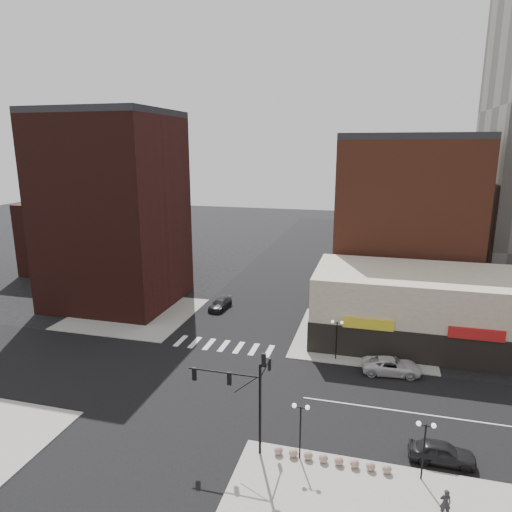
% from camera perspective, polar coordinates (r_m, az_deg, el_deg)
% --- Properties ---
extents(ground, '(240.00, 240.00, 0.00)m').
position_cam_1_polar(ground, '(43.97, -7.50, -15.44)').
color(ground, black).
rests_on(ground, ground).
extents(road_ew, '(200.00, 14.00, 0.02)m').
position_cam_1_polar(road_ew, '(43.96, -7.50, -15.43)').
color(road_ew, black).
rests_on(road_ew, ground).
extents(road_ns, '(14.00, 200.00, 0.02)m').
position_cam_1_polar(road_ns, '(43.96, -7.50, -15.42)').
color(road_ns, black).
rests_on(road_ns, ground).
extents(sidewalk_nw, '(15.00, 15.00, 0.12)m').
position_cam_1_polar(sidewalk_nw, '(61.78, -14.94, -6.96)').
color(sidewalk_nw, gray).
rests_on(sidewalk_nw, ground).
extents(sidewalk_ne, '(15.00, 15.00, 0.12)m').
position_cam_1_polar(sidewalk_ne, '(54.20, 13.22, -9.81)').
color(sidewalk_ne, gray).
rests_on(sidewalk_ne, ground).
extents(building_nw, '(16.00, 15.00, 25.00)m').
position_cam_1_polar(building_nw, '(64.40, -17.35, 5.16)').
color(building_nw, '#361511').
rests_on(building_nw, ground).
extents(building_nw_low, '(20.00, 18.00, 12.00)m').
position_cam_1_polar(building_nw_low, '(85.27, -18.97, 2.54)').
color(building_nw_low, '#361511').
rests_on(building_nw_low, ground).
extents(building_ne_midrise, '(18.00, 15.00, 22.00)m').
position_cam_1_polar(building_ne_midrise, '(65.80, 18.13, 3.95)').
color(building_ne_midrise, brown).
rests_on(building_ne_midrise, ground).
extents(building_ne_row, '(24.20, 12.20, 8.00)m').
position_cam_1_polar(building_ne_row, '(53.80, 20.40, -6.79)').
color(building_ne_row, beige).
rests_on(building_ne_row, ground).
extents(traffic_signal, '(5.59, 3.09, 7.77)m').
position_cam_1_polar(traffic_signal, '(32.97, -1.01, -16.01)').
color(traffic_signal, black).
rests_on(traffic_signal, ground).
extents(street_lamp_se_a, '(1.22, 0.32, 4.16)m').
position_cam_1_polar(street_lamp_se_a, '(33.01, 5.60, -19.44)').
color(street_lamp_se_a, black).
rests_on(street_lamp_se_a, sidewalk_se).
extents(street_lamp_se_b, '(1.22, 0.32, 4.16)m').
position_cam_1_polar(street_lamp_se_b, '(32.97, 20.38, -20.36)').
color(street_lamp_se_b, black).
rests_on(street_lamp_se_b, sidewalk_se).
extents(street_lamp_ne, '(1.22, 0.32, 4.16)m').
position_cam_1_polar(street_lamp_ne, '(47.06, 10.07, -9.07)').
color(street_lamp_ne, black).
rests_on(street_lamp_ne, sidewalk_ne).
extents(bollard_row, '(7.97, 0.62, 0.62)m').
position_cam_1_polar(bollard_row, '(34.46, 9.38, -23.79)').
color(bollard_row, gray).
rests_on(bollard_row, sidewalk_se).
extents(white_suv, '(5.78, 3.08, 1.55)m').
position_cam_1_polar(white_suv, '(46.68, 16.60, -13.04)').
color(white_suv, silver).
rests_on(white_suv, ground).
extents(dark_sedan_east, '(4.42, 1.79, 1.51)m').
position_cam_1_polar(dark_sedan_east, '(36.43, 22.21, -21.78)').
color(dark_sedan_east, black).
rests_on(dark_sedan_east, ground).
extents(dark_sedan_north, '(2.35, 4.86, 1.36)m').
position_cam_1_polar(dark_sedan_north, '(61.45, -4.49, -6.01)').
color(dark_sedan_north, black).
rests_on(dark_sedan_north, ground).
extents(pedestrian, '(0.69, 0.50, 1.78)m').
position_cam_1_polar(pedestrian, '(32.16, 22.58, -26.60)').
color(pedestrian, '#27252B').
rests_on(pedestrian, sidewalk_se).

